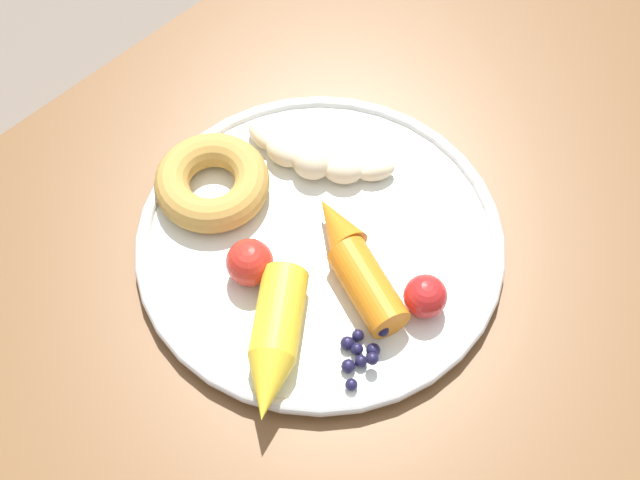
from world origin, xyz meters
TOP-DOWN VIEW (x-y plane):
  - dining_table at (0.00, 0.00)m, footprint 0.95×0.70m
  - plate at (0.01, 0.05)m, footprint 0.32×0.32m
  - banana at (0.06, 0.10)m, footprint 0.08×0.14m
  - carrot_orange at (0.01, 0.00)m, footprint 0.08×0.14m
  - carrot_yellow at (-0.09, -0.01)m, footprint 0.13×0.11m
  - donut at (-0.02, 0.15)m, footprint 0.13×0.13m
  - blueberry_pile at (-0.04, -0.06)m, footprint 0.06×0.04m
  - tomato_near at (0.03, -0.06)m, footprint 0.04×0.04m
  - tomato_mid at (-0.05, 0.06)m, footprint 0.04×0.04m

SIDE VIEW (x-z plane):
  - dining_table at x=0.00m, z-range 0.25..0.95m
  - plate at x=0.01m, z-range 0.71..0.72m
  - blueberry_pile at x=-0.04m, z-range 0.71..0.73m
  - banana at x=0.06m, z-range 0.71..0.74m
  - donut at x=-0.02m, z-range 0.72..0.75m
  - carrot_orange at x=0.01m, z-range 0.72..0.75m
  - tomato_near at x=0.03m, z-range 0.72..0.75m
  - carrot_yellow at x=-0.09m, z-range 0.72..0.76m
  - tomato_mid at x=-0.05m, z-range 0.72..0.76m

